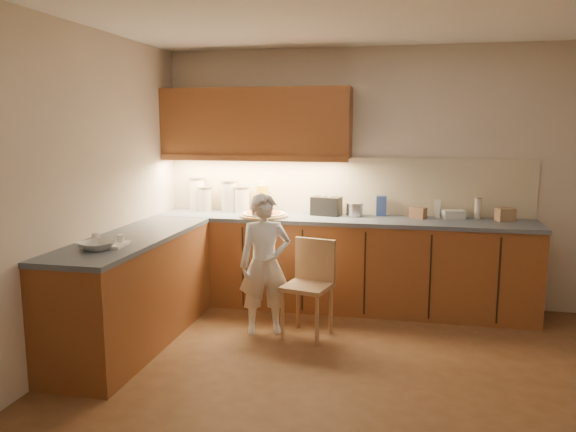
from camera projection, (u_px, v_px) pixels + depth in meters
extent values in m
plane|color=brown|center=(362.00, 384.00, 4.00)|extent=(4.50, 4.50, 0.00)
cube|color=beige|center=(381.00, 177.00, 5.72)|extent=(4.50, 0.04, 2.60)
cube|color=beige|center=(320.00, 285.00, 1.86)|extent=(4.50, 0.04, 2.60)
cube|color=beige|center=(68.00, 195.00, 4.26)|extent=(0.04, 4.00, 2.60)
cube|color=white|center=(371.00, 2.00, 3.58)|extent=(4.50, 4.00, 0.04)
cube|color=brown|center=(340.00, 265.00, 5.64)|extent=(3.75, 0.60, 0.88)
cube|color=brown|center=(135.00, 292.00, 4.72)|extent=(0.60, 2.00, 0.88)
cube|color=#475465|center=(340.00, 220.00, 5.57)|extent=(3.77, 0.62, 0.04)
cube|color=#475465|center=(132.00, 238.00, 4.65)|extent=(0.62, 2.02, 0.04)
cube|color=black|center=(186.00, 264.00, 5.67)|extent=(0.02, 0.01, 0.80)
cube|color=black|center=(243.00, 267.00, 5.55)|extent=(0.02, 0.01, 0.80)
cube|color=black|center=(302.00, 270.00, 5.42)|extent=(0.02, 0.01, 0.80)
cube|color=black|center=(365.00, 274.00, 5.30)|extent=(0.02, 0.01, 0.80)
cube|color=black|center=(430.00, 277.00, 5.17)|extent=(0.02, 0.01, 0.80)
cube|color=black|center=(499.00, 281.00, 5.05)|extent=(0.02, 0.01, 0.80)
cube|color=beige|center=(344.00, 186.00, 5.80)|extent=(3.75, 0.02, 0.58)
cube|color=brown|center=(256.00, 123.00, 5.73)|extent=(1.95, 0.35, 0.70)
cube|color=brown|center=(251.00, 158.00, 5.62)|extent=(1.95, 0.02, 0.06)
cylinder|color=tan|center=(264.00, 216.00, 5.62)|extent=(0.49, 0.49, 0.02)
cylinder|color=beige|center=(264.00, 214.00, 5.62)|extent=(0.43, 0.43, 0.02)
cylinder|color=#BE3A19|center=(264.00, 213.00, 5.61)|extent=(0.34, 0.34, 0.01)
sphere|color=white|center=(268.00, 211.00, 5.56)|extent=(0.06, 0.06, 0.06)
cylinder|color=white|center=(271.00, 209.00, 5.49)|extent=(0.05, 0.11, 0.20)
imported|color=white|center=(265.00, 264.00, 4.92)|extent=(0.53, 0.44, 1.24)
cylinder|color=tan|center=(283.00, 315.00, 4.82)|extent=(0.03, 0.03, 0.42)
cylinder|color=tan|center=(317.00, 321.00, 4.68)|extent=(0.03, 0.03, 0.42)
cylinder|color=tan|center=(298.00, 305.00, 5.10)|extent=(0.03, 0.03, 0.42)
cylinder|color=tan|center=(331.00, 309.00, 4.97)|extent=(0.03, 0.03, 0.42)
cube|color=tan|center=(307.00, 287.00, 4.86)|extent=(0.45, 0.45, 0.04)
cube|color=tan|center=(315.00, 259.00, 4.98)|extent=(0.37, 0.12, 0.38)
imported|color=silver|center=(97.00, 246.00, 4.12)|extent=(0.32, 0.32, 0.06)
cylinder|color=white|center=(197.00, 195.00, 6.06)|extent=(0.16, 0.16, 0.33)
cylinder|color=gray|center=(197.00, 179.00, 6.03)|extent=(0.18, 0.18, 0.02)
cylinder|color=beige|center=(205.00, 200.00, 5.98)|extent=(0.14, 0.14, 0.24)
cylinder|color=gray|center=(205.00, 188.00, 5.96)|extent=(0.15, 0.15, 0.02)
cylinder|color=beige|center=(229.00, 197.00, 5.94)|extent=(0.17, 0.17, 0.31)
cylinder|color=tan|center=(229.00, 181.00, 5.92)|extent=(0.18, 0.18, 0.02)
cylinder|color=white|center=(242.00, 200.00, 5.91)|extent=(0.16, 0.16, 0.25)
cylinder|color=tan|center=(242.00, 187.00, 5.89)|extent=(0.17, 0.17, 0.02)
cube|color=gold|center=(262.00, 199.00, 5.89)|extent=(0.12, 0.09, 0.28)
cube|color=silver|center=(262.00, 183.00, 5.87)|extent=(0.08, 0.06, 0.05)
cube|color=black|center=(326.00, 206.00, 5.70)|extent=(0.32, 0.22, 0.19)
cube|color=#B8B8BD|center=(323.00, 196.00, 5.70)|extent=(0.06, 0.13, 0.00)
cube|color=#B8B8BD|center=(330.00, 197.00, 5.67)|extent=(0.06, 0.13, 0.00)
cylinder|color=silver|center=(355.00, 210.00, 5.64)|extent=(0.17, 0.17, 0.13)
cylinder|color=silver|center=(355.00, 203.00, 5.63)|extent=(0.18, 0.18, 0.01)
cube|color=#2E458B|center=(381.00, 206.00, 5.66)|extent=(0.11, 0.08, 0.20)
cube|color=#9E7155|center=(418.00, 213.00, 5.53)|extent=(0.18, 0.16, 0.11)
cube|color=white|center=(437.00, 209.00, 5.56)|extent=(0.06, 0.06, 0.18)
cube|color=silver|center=(453.00, 214.00, 5.51)|extent=(0.24, 0.20, 0.08)
cylinder|color=white|center=(478.00, 209.00, 5.47)|extent=(0.06, 0.06, 0.20)
cylinder|color=tan|center=(478.00, 198.00, 5.45)|extent=(0.07, 0.07, 0.01)
cube|color=tan|center=(505.00, 215.00, 5.36)|extent=(0.19, 0.17, 0.12)
cube|color=white|center=(106.00, 245.00, 4.25)|extent=(0.32, 0.26, 0.02)
cylinder|color=silver|center=(96.00, 238.00, 4.35)|extent=(0.06, 0.06, 0.08)
cylinder|color=white|center=(121.00, 240.00, 4.31)|extent=(0.07, 0.07, 0.08)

